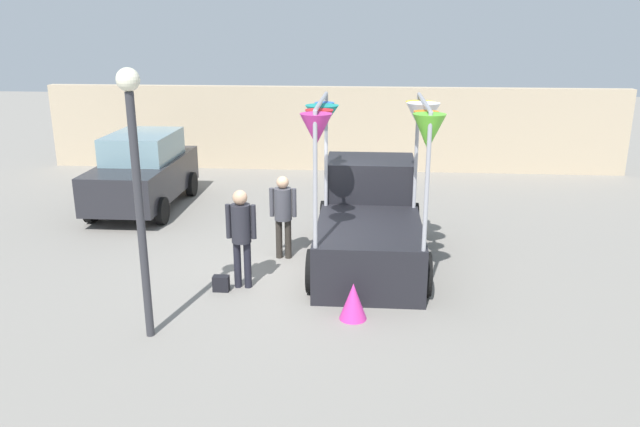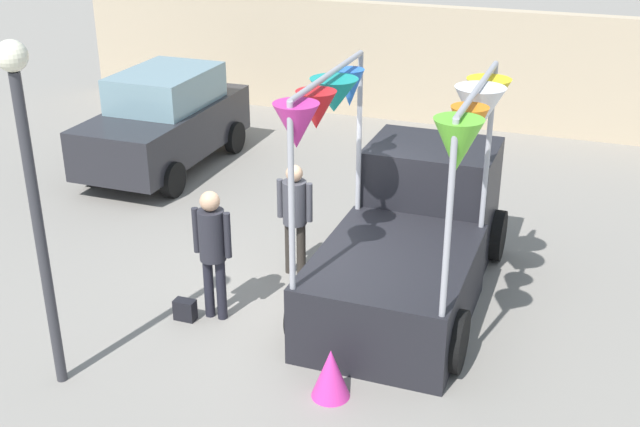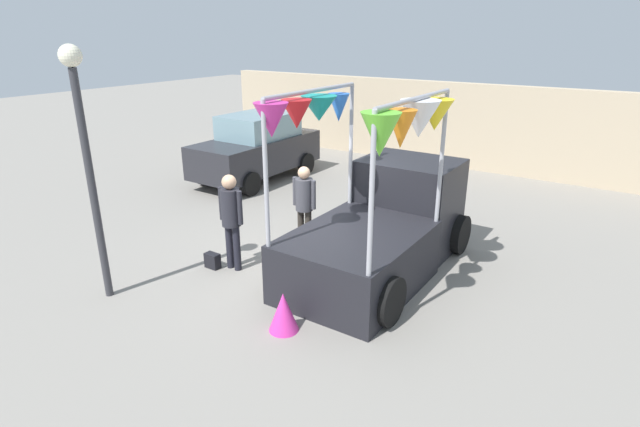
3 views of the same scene
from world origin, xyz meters
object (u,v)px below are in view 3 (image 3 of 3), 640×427
Objects in this scene: parked_car at (257,147)px; person_customer at (231,213)px; person_vendor at (304,200)px; folded_kite_bundle_magenta at (283,312)px; vendor_truck at (385,219)px; handbag at (213,261)px; street_lamp at (84,141)px.

parked_car reaches higher than person_customer.
folded_kite_bundle_magenta is (1.45, -2.57, -0.71)m from person_vendor.
person_customer is at bearing -144.21° from vendor_truck.
street_lamp is at bearing -112.46° from handbag.
folded_kite_bundle_magenta is at bearing -20.72° from handbag.
person_vendor is 4.02m from street_lamp.
person_customer reaches higher than person_vendor.
person_customer is at bearing 151.35° from folded_kite_bundle_magenta.
person_vendor is 5.97× the size of handbag.
parked_car reaches higher than folded_kite_bundle_magenta.
street_lamp is (-0.69, -1.67, 2.43)m from handbag.
street_lamp reaches higher than parked_car.
vendor_truck reaches higher than person_vendor.
folded_kite_bundle_magenta is (1.98, -1.08, -0.78)m from person_customer.
person_vendor reaches higher than handbag.
person_vendor is (0.52, 1.49, -0.07)m from person_customer.
parked_car reaches higher than person_vendor.
vendor_truck reaches higher than folded_kite_bundle_magenta.
person_customer is 2.61m from street_lamp.
person_vendor is at bearing 62.57° from handbag.
street_lamp is at bearing -70.00° from parked_car.
handbag is at bearing -150.26° from person_customer.
parked_car is 14.29× the size of handbag.
person_vendor is at bearing -176.17° from vendor_truck.
vendor_truck is 2.74m from person_customer.
person_vendor is (-1.69, -0.11, 0.07)m from vendor_truck.
folded_kite_bundle_magenta is at bearing -28.65° from person_customer.
person_customer is at bearing 60.92° from street_lamp.
parked_car is 5.85m from handbag.
vendor_truck is at bearing 84.87° from folded_kite_bundle_magenta.
vendor_truck is at bearing 46.80° from street_lamp.
handbag is at bearing 159.28° from folded_kite_bundle_magenta.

